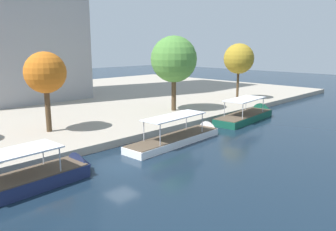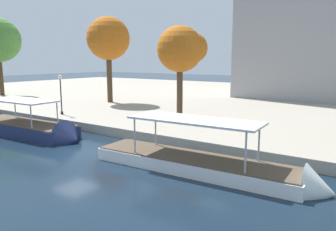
{
  "view_description": "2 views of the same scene",
  "coord_description": "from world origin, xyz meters",
  "px_view_note": "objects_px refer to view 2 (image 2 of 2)",
  "views": [
    {
      "loc": [
        -16.76,
        -21.98,
        10.24
      ],
      "look_at": [
        7.23,
        1.46,
        3.25
      ],
      "focal_mm": 36.19,
      "sensor_mm": 36.0,
      "label": 1
    },
    {
      "loc": [
        17.3,
        -14.01,
        6.32
      ],
      "look_at": [
        5.66,
        3.03,
        2.75
      ],
      "focal_mm": 34.61,
      "sensor_mm": 36.0,
      "label": 2
    }
  ],
  "objects_px": {
    "tour_boat_2": "(212,168)",
    "lamp_post": "(61,89)",
    "tour_boat_1": "(31,130)",
    "tree_2": "(183,49)",
    "tree_4": "(109,39)"
  },
  "relations": [
    {
      "from": "lamp_post",
      "to": "tour_boat_2",
      "type": "bearing_deg",
      "value": -14.69
    },
    {
      "from": "tour_boat_2",
      "to": "tour_boat_1",
      "type": "bearing_deg",
      "value": 178.1
    },
    {
      "from": "tour_boat_1",
      "to": "tree_4",
      "type": "bearing_deg",
      "value": 107.31
    },
    {
      "from": "tour_boat_2",
      "to": "lamp_post",
      "type": "distance_m",
      "value": 20.57
    },
    {
      "from": "tour_boat_2",
      "to": "tree_2",
      "type": "distance_m",
      "value": 16.43
    },
    {
      "from": "lamp_post",
      "to": "tree_2",
      "type": "xyz_separation_m",
      "value": [
        10.53,
        6.54,
        3.93
      ]
    },
    {
      "from": "tour_boat_2",
      "to": "lamp_post",
      "type": "height_order",
      "value": "lamp_post"
    },
    {
      "from": "tree_4",
      "to": "tour_boat_1",
      "type": "bearing_deg",
      "value": -69.94
    },
    {
      "from": "tour_boat_1",
      "to": "tree_4",
      "type": "relative_size",
      "value": 1.09
    },
    {
      "from": "tree_2",
      "to": "tour_boat_2",
      "type": "bearing_deg",
      "value": -51.97
    },
    {
      "from": "tour_boat_1",
      "to": "tree_4",
      "type": "distance_m",
      "value": 18.3
    },
    {
      "from": "lamp_post",
      "to": "tree_4",
      "type": "distance_m",
      "value": 11.59
    },
    {
      "from": "tour_boat_1",
      "to": "tree_4",
      "type": "height_order",
      "value": "tree_4"
    },
    {
      "from": "tree_4",
      "to": "lamp_post",
      "type": "bearing_deg",
      "value": -74.82
    },
    {
      "from": "tour_boat_1",
      "to": "tour_boat_2",
      "type": "relative_size",
      "value": 0.87
    }
  ]
}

